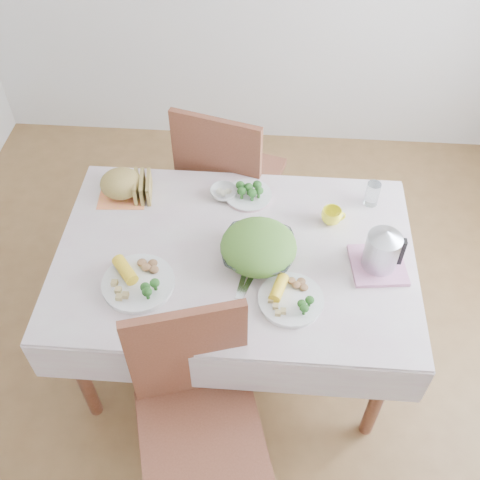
# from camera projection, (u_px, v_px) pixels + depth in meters

# --- Properties ---
(floor) EXTENTS (3.60, 3.60, 0.00)m
(floor) POSITION_uv_depth(u_px,v_px,m) (236.00, 347.00, 2.92)
(floor) COLOR brown
(floor) RESTS_ON ground
(dining_table) EXTENTS (1.40, 0.90, 0.75)m
(dining_table) POSITION_uv_depth(u_px,v_px,m) (235.00, 306.00, 2.64)
(dining_table) COLOR brown
(dining_table) RESTS_ON floor
(tablecloth) EXTENTS (1.50, 1.00, 0.01)m
(tablecloth) POSITION_uv_depth(u_px,v_px,m) (235.00, 253.00, 2.36)
(tablecloth) COLOR beige
(tablecloth) RESTS_ON dining_table
(chair_near) EXTENTS (0.57, 0.57, 1.01)m
(chair_near) POSITION_uv_depth(u_px,v_px,m) (202.00, 440.00, 2.12)
(chair_near) COLOR brown
(chair_near) RESTS_ON floor
(chair_far) EXTENTS (0.58, 0.58, 1.04)m
(chair_far) POSITION_uv_depth(u_px,v_px,m) (233.00, 184.00, 3.07)
(chair_far) COLOR brown
(chair_far) RESTS_ON floor
(salad_bowl) EXTENTS (0.31, 0.31, 0.07)m
(salad_bowl) POSITION_uv_depth(u_px,v_px,m) (258.00, 251.00, 2.31)
(salad_bowl) COLOR white
(salad_bowl) RESTS_ON tablecloth
(dinner_plate_left) EXTENTS (0.37, 0.37, 0.02)m
(dinner_plate_left) POSITION_uv_depth(u_px,v_px,m) (139.00, 283.00, 2.23)
(dinner_plate_left) COLOR white
(dinner_plate_left) RESTS_ON tablecloth
(dinner_plate_right) EXTENTS (0.36, 0.36, 0.02)m
(dinner_plate_right) POSITION_uv_depth(u_px,v_px,m) (291.00, 300.00, 2.18)
(dinner_plate_right) COLOR white
(dinner_plate_right) RESTS_ON tablecloth
(broccoli_plate) EXTENTS (0.24, 0.24, 0.02)m
(broccoli_plate) POSITION_uv_depth(u_px,v_px,m) (248.00, 195.00, 2.57)
(broccoli_plate) COLOR beige
(broccoli_plate) RESTS_ON tablecloth
(napkin) EXTENTS (0.23, 0.23, 0.00)m
(napkin) POSITION_uv_depth(u_px,v_px,m) (123.00, 193.00, 2.59)
(napkin) COLOR #FF8F4E
(napkin) RESTS_ON tablecloth
(bread_loaf) EXTENTS (0.24, 0.23, 0.12)m
(bread_loaf) POSITION_uv_depth(u_px,v_px,m) (121.00, 184.00, 2.55)
(bread_loaf) COLOR olive
(bread_loaf) RESTS_ON napkin
(fruit_bowl) EXTENTS (0.15, 0.15, 0.04)m
(fruit_bowl) POSITION_uv_depth(u_px,v_px,m) (224.00, 193.00, 2.57)
(fruit_bowl) COLOR white
(fruit_bowl) RESTS_ON tablecloth
(yellow_mug) EXTENTS (0.11, 0.11, 0.07)m
(yellow_mug) POSITION_uv_depth(u_px,v_px,m) (331.00, 216.00, 2.44)
(yellow_mug) COLOR #FFF328
(yellow_mug) RESTS_ON tablecloth
(glass_tumbler) EXTENTS (0.06, 0.06, 0.12)m
(glass_tumbler) POSITION_uv_depth(u_px,v_px,m) (373.00, 193.00, 2.50)
(glass_tumbler) COLOR white
(glass_tumbler) RESTS_ON tablecloth
(pink_tray) EXTENTS (0.24, 0.24, 0.02)m
(pink_tray) POSITION_uv_depth(u_px,v_px,m) (378.00, 265.00, 2.30)
(pink_tray) COLOR #CC7DA5
(pink_tray) RESTS_ON tablecloth
(electric_kettle) EXTENTS (0.18, 0.18, 0.20)m
(electric_kettle) POSITION_uv_depth(u_px,v_px,m) (383.00, 247.00, 2.21)
(electric_kettle) COLOR #B2B5BA
(electric_kettle) RESTS_ON pink_tray
(fork_left) EXTENTS (0.05, 0.18, 0.00)m
(fork_left) POSITION_uv_depth(u_px,v_px,m) (242.00, 281.00, 2.25)
(fork_left) COLOR silver
(fork_left) RESTS_ON tablecloth
(fork_right) EXTENTS (0.08, 0.19, 0.00)m
(fork_right) POSITION_uv_depth(u_px,v_px,m) (249.00, 281.00, 2.25)
(fork_right) COLOR silver
(fork_right) RESTS_ON tablecloth
(knife) EXTENTS (0.22, 0.05, 0.00)m
(knife) POSITION_uv_depth(u_px,v_px,m) (207.00, 312.00, 2.15)
(knife) COLOR silver
(knife) RESTS_ON tablecloth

